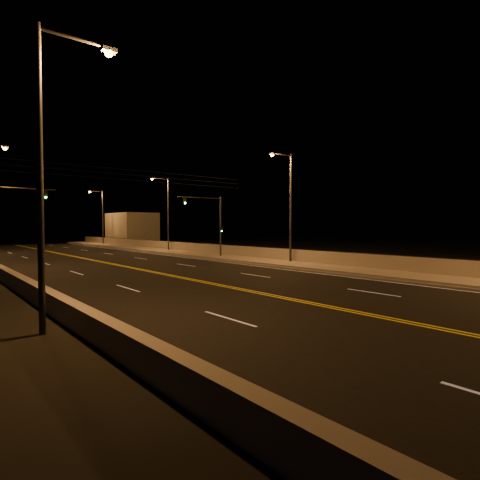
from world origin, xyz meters
TOP-DOWN VIEW (x-y plane):
  - road at (0.00, 20.00)m, footprint 18.00×120.00m
  - sidewalk at (10.80, 20.00)m, footprint 3.60×120.00m
  - curb at (8.93, 20.00)m, footprint 0.14×120.00m
  - parapet_wall at (12.45, 20.00)m, footprint 0.30×120.00m
  - jersey_barrier at (-9.18, 20.00)m, footprint 0.45×120.00m
  - distant_building_right at (16.50, 67.24)m, footprint 6.00×10.00m
  - parapet_rail at (12.45, 20.00)m, footprint 0.06×120.00m
  - lane_markings at (0.00, 19.93)m, footprint 17.32×116.00m
  - streetlight_1 at (11.53, 23.29)m, footprint 2.55×0.28m
  - streetlight_2 at (11.53, 45.02)m, footprint 2.55×0.28m
  - streetlight_3 at (11.53, 68.57)m, footprint 2.55×0.28m
  - streetlight_4 at (-9.93, 12.58)m, footprint 2.55×0.28m
  - traffic_signal_right at (10.02, 32.46)m, footprint 5.11×0.31m
  - overhead_wires at (0.00, 29.50)m, footprint 22.00×0.03m

SIDE VIEW (x-z plane):
  - road at x=0.00m, z-range 0.00..0.02m
  - lane_markings at x=0.00m, z-range 0.02..0.02m
  - curb at x=8.93m, z-range 0.00..0.15m
  - sidewalk at x=10.80m, z-range 0.00..0.30m
  - jersey_barrier at x=-9.18m, z-range 0.00..0.80m
  - parapet_wall at x=12.45m, z-range 0.30..1.30m
  - parapet_rail at x=12.45m, z-range 1.30..1.36m
  - distant_building_right at x=16.50m, z-range 0.00..5.65m
  - traffic_signal_right at x=10.02m, z-range 0.82..7.16m
  - streetlight_1 at x=11.53m, z-range 0.71..10.22m
  - streetlight_2 at x=11.53m, z-range 0.71..10.22m
  - streetlight_3 at x=11.53m, z-range 0.71..10.22m
  - streetlight_4 at x=-9.93m, z-range 0.71..10.22m
  - overhead_wires at x=0.00m, z-range 6.98..7.81m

